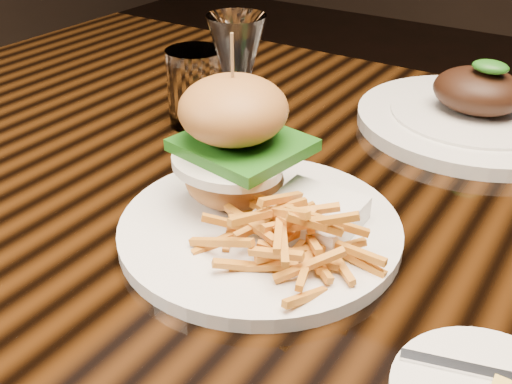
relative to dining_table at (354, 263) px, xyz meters
The scene contains 6 objects.
dining_table is the anchor object (origin of this frame).
burger_plate 0.17m from the dining_table, 125.83° to the right, with size 0.28×0.28×0.19m.
ramekin 0.13m from the dining_table, 100.92° to the right, with size 0.08×0.08×0.04m, color silver.
wine_glass 0.26m from the dining_table, behind, with size 0.07×0.07×0.18m.
water_tumbler 0.32m from the dining_table, 164.88° to the left, with size 0.08×0.08×0.10m, color white.
far_dish 0.29m from the dining_table, 81.35° to the left, with size 0.31×0.31×0.10m.
Camera 1 is at (0.20, -0.51, 1.09)m, focal length 42.00 mm.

